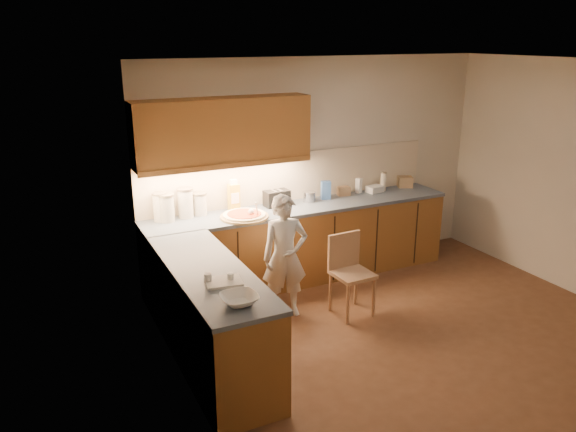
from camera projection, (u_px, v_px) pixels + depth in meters
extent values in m
plane|color=#53301C|center=(413.00, 334.00, 5.57)|extent=(4.50, 4.50, 0.00)
cube|color=beige|center=(318.00, 166.00, 6.88)|extent=(4.50, 0.04, 2.60)
cube|color=beige|center=(185.00, 248.00, 4.23)|extent=(0.04, 4.00, 2.60)
cube|color=white|center=(434.00, 63.00, 4.76)|extent=(4.50, 4.00, 0.04)
cube|color=brown|center=(302.00, 244.00, 6.73)|extent=(3.75, 0.60, 0.88)
cube|color=brown|center=(211.00, 319.00, 4.96)|extent=(0.60, 2.00, 0.88)
cube|color=#435061|center=(302.00, 207.00, 6.59)|extent=(3.77, 0.62, 0.04)
cube|color=#435061|center=(209.00, 271.00, 4.82)|extent=(0.62, 2.02, 0.04)
cube|color=black|center=(185.00, 276.00, 5.83)|extent=(0.02, 0.01, 0.80)
cube|color=black|center=(239.00, 266.00, 6.08)|extent=(0.02, 0.01, 0.80)
cube|color=black|center=(288.00, 257.00, 6.33)|extent=(0.02, 0.01, 0.80)
cube|color=black|center=(334.00, 249.00, 6.58)|extent=(0.02, 0.01, 0.80)
cube|color=black|center=(377.00, 241.00, 6.83)|extent=(0.02, 0.01, 0.80)
cube|color=black|center=(416.00, 233.00, 7.08)|extent=(0.02, 0.01, 0.80)
cube|color=beige|center=(291.00, 177.00, 6.73)|extent=(3.75, 0.02, 0.58)
cube|color=brown|center=(223.00, 131.00, 6.02)|extent=(1.95, 0.35, 0.70)
cube|color=brown|center=(230.00, 166.00, 5.98)|extent=(1.95, 0.02, 0.06)
cylinder|color=tan|center=(244.00, 217.00, 6.15)|extent=(0.53, 0.53, 0.02)
cylinder|color=beige|center=(244.00, 215.00, 6.14)|extent=(0.47, 0.47, 0.02)
cylinder|color=#B13217|center=(244.00, 214.00, 6.14)|extent=(0.37, 0.37, 0.01)
sphere|color=white|center=(251.00, 212.00, 6.12)|extent=(0.07, 0.07, 0.07)
cylinder|color=white|center=(257.00, 210.00, 6.08)|extent=(0.08, 0.11, 0.22)
imported|color=silver|center=(285.00, 256.00, 5.79)|extent=(0.53, 0.41, 1.31)
cylinder|color=tan|center=(348.00, 304.00, 5.71)|extent=(0.03, 0.03, 0.43)
cylinder|color=tan|center=(374.00, 298.00, 5.86)|extent=(0.03, 0.03, 0.43)
cylinder|color=tan|center=(330.00, 292.00, 5.98)|extent=(0.03, 0.03, 0.43)
cylinder|color=tan|center=(356.00, 286.00, 6.13)|extent=(0.03, 0.03, 0.43)
cube|color=tan|center=(353.00, 274.00, 5.85)|extent=(0.40, 0.40, 0.04)
cube|color=tan|center=(344.00, 250.00, 5.93)|extent=(0.39, 0.05, 0.39)
imported|color=white|center=(239.00, 299.00, 4.18)|extent=(0.29, 0.29, 0.07)
cylinder|color=white|center=(160.00, 208.00, 6.00)|extent=(0.15, 0.15, 0.30)
cylinder|color=gray|center=(159.00, 194.00, 5.95)|extent=(0.16, 0.16, 0.02)
cylinder|color=beige|center=(167.00, 209.00, 5.99)|extent=(0.16, 0.16, 0.28)
cylinder|color=gray|center=(166.00, 195.00, 5.94)|extent=(0.17, 0.17, 0.02)
cylinder|color=silver|center=(186.00, 204.00, 6.12)|extent=(0.17, 0.17, 0.31)
cylinder|color=gray|center=(185.00, 189.00, 6.07)|extent=(0.18, 0.18, 0.02)
cylinder|color=silver|center=(200.00, 205.00, 6.21)|extent=(0.15, 0.15, 0.24)
cylinder|color=gray|center=(200.00, 194.00, 6.17)|extent=(0.16, 0.16, 0.02)
cube|color=gold|center=(234.00, 197.00, 6.37)|extent=(0.13, 0.09, 0.31)
cube|color=silver|center=(233.00, 182.00, 6.31)|extent=(0.08, 0.06, 0.05)
cube|color=black|center=(277.00, 198.00, 6.55)|extent=(0.30, 0.18, 0.19)
cube|color=#A4A4A8|center=(274.00, 191.00, 6.50)|extent=(0.04, 0.13, 0.00)
cube|color=#A4A4A8|center=(279.00, 190.00, 6.54)|extent=(0.04, 0.13, 0.00)
cylinder|color=#B2B2B7|center=(309.00, 197.00, 6.73)|extent=(0.15, 0.15, 0.11)
cylinder|color=#B2B2B7|center=(309.00, 192.00, 6.71)|extent=(0.16, 0.16, 0.01)
cube|color=#365EA4|center=(326.00, 190.00, 6.82)|extent=(0.13, 0.11, 0.22)
cube|color=#9B7753|center=(344.00, 191.00, 7.00)|extent=(0.17, 0.14, 0.11)
cube|color=white|center=(359.00, 186.00, 7.09)|extent=(0.08, 0.08, 0.19)
cube|color=white|center=(375.00, 189.00, 7.14)|extent=(0.23, 0.18, 0.08)
cylinder|color=silver|center=(383.00, 182.00, 7.19)|extent=(0.07, 0.07, 0.23)
cylinder|color=gray|center=(384.00, 173.00, 7.15)|extent=(0.08, 0.08, 0.02)
cube|color=#A38058|center=(405.00, 182.00, 7.37)|extent=(0.22, 0.20, 0.14)
cube|color=silver|center=(224.00, 282.00, 4.53)|extent=(0.32, 0.27, 0.02)
cylinder|color=white|center=(208.00, 278.00, 4.52)|extent=(0.07, 0.07, 0.08)
cylinder|color=white|center=(231.00, 277.00, 4.56)|extent=(0.06, 0.06, 0.07)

